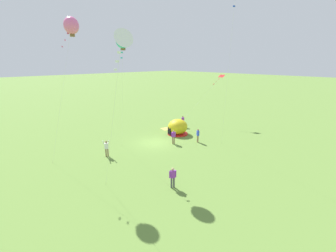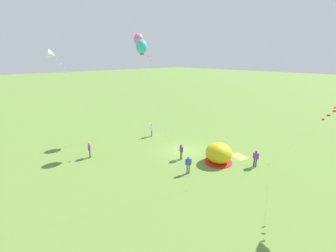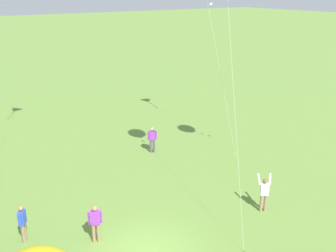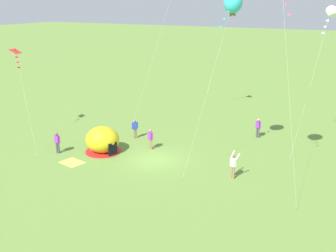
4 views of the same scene
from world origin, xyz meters
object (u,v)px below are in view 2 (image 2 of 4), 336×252
(person_far_back, at_px, (188,164))
(person_watching_sky, at_px, (256,158))
(person_flying_kite, at_px, (151,129))
(person_center_field, at_px, (181,151))
(kite_pink, at_px, (139,39))
(popup_tent, at_px, (219,153))
(kite_cyan, at_px, (142,47))
(kite_white, at_px, (52,55))
(person_with_toddler, at_px, (89,149))

(person_far_back, height_order, person_watching_sky, same)
(person_flying_kite, bearing_deg, person_far_back, 159.14)
(person_center_field, bearing_deg, kite_pink, -12.69)
(popup_tent, height_order, kite_cyan, kite_cyan)
(person_flying_kite, bearing_deg, person_center_field, 164.08)
(person_far_back, xyz_separation_m, kite_white, (14.23, 6.18, 9.66))
(person_center_field, bearing_deg, kite_cyan, -0.54)
(person_far_back, height_order, kite_pink, kite_pink)
(person_center_field, bearing_deg, person_far_back, 146.06)
(popup_tent, bearing_deg, kite_pink, 0.09)
(kite_cyan, height_order, kite_pink, kite_pink)
(popup_tent, bearing_deg, person_center_field, 36.24)
(popup_tent, bearing_deg, person_watching_sky, -148.83)
(person_far_back, height_order, person_with_toddler, same)
(person_flying_kite, height_order, kite_white, kite_white)
(person_far_back, relative_size, person_flying_kite, 0.91)
(person_watching_sky, height_order, person_flying_kite, person_flying_kite)
(kite_cyan, height_order, kite_white, kite_cyan)
(person_watching_sky, xyz_separation_m, person_with_toddler, (13.14, 10.98, 0.00))
(person_far_back, height_order, person_center_field, same)
(kite_pink, distance_m, kite_white, 10.45)
(person_watching_sky, bearing_deg, kite_pink, 6.60)
(person_far_back, xyz_separation_m, kite_cyan, (8.98, -1.77, 10.52))
(person_far_back, bearing_deg, kite_cyan, -11.13)
(person_with_toddler, distance_m, kite_pink, 15.02)
(person_center_field, height_order, kite_white, kite_white)
(kite_cyan, bearing_deg, kite_pink, -31.79)
(kite_white, bearing_deg, person_far_back, -156.54)
(person_center_field, bearing_deg, person_watching_sky, -146.20)
(person_center_field, xyz_separation_m, kite_white, (11.70, 7.88, 9.66))
(popup_tent, relative_size, person_center_field, 1.63)
(kite_pink, bearing_deg, kite_cyan, 148.21)
(kite_pink, bearing_deg, person_with_toddler, 108.01)
(person_far_back, bearing_deg, person_with_toddler, 28.46)
(person_watching_sky, bearing_deg, person_far_back, 58.20)
(person_watching_sky, relative_size, kite_pink, 0.13)
(person_flying_kite, bearing_deg, kite_cyan, 120.63)
(popup_tent, xyz_separation_m, person_far_back, (0.56, 3.97, -0.03))
(person_watching_sky, bearing_deg, kite_white, 33.91)
(kite_pink, bearing_deg, kite_white, 80.30)
(kite_white, bearing_deg, person_watching_sky, -146.09)
(person_far_back, distance_m, kite_white, 18.27)
(popup_tent, xyz_separation_m, person_center_field, (3.09, 2.26, -0.03))
(person_watching_sky, xyz_separation_m, kite_cyan, (12.58, 4.05, 10.52))
(person_flying_kite, relative_size, person_center_field, 1.10)
(person_flying_kite, bearing_deg, person_with_toddler, 94.46)
(kite_cyan, relative_size, kite_pink, 0.92)
(person_far_back, relative_size, kite_pink, 0.13)
(kite_pink, bearing_deg, popup_tent, -179.91)
(person_flying_kite, bearing_deg, popup_tent, -179.65)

